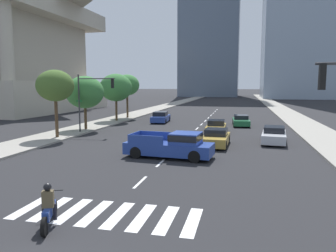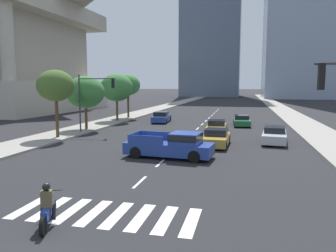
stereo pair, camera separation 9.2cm
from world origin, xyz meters
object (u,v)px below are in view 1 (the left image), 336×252
object	(u,v)px
sedan_gold_3	(216,127)
street_tree_third	(116,88)
sedan_green_1	(241,121)
sedan_gold_4	(216,138)
pickup_truck	(173,145)
sedan_blue_0	(161,117)
traffic_signal_far	(92,93)
street_tree_fourth	(127,85)
motorcycle_lead	(49,209)
sedan_silver_2	(274,135)
street_tree_second	(85,92)
street_tree_nearest	(55,86)

from	to	relation	value
sedan_gold_3	street_tree_third	world-z (taller)	street_tree_third
sedan_green_1	sedan_gold_4	size ratio (longest dim) A/B	1.05
pickup_truck	sedan_blue_0	distance (m)	20.12
sedan_blue_0	traffic_signal_far	bearing A→B (deg)	156.13
sedan_green_1	sedan_gold_4	xyz separation A→B (m)	(-1.81, -13.32, 0.04)
sedan_blue_0	street_tree_fourth	distance (m)	8.01
sedan_green_1	traffic_signal_far	xyz separation A→B (m)	(-13.85, -9.67, 3.35)
motorcycle_lead	pickup_truck	distance (m)	11.07
pickup_truck	sedan_silver_2	world-z (taller)	pickup_truck
pickup_truck	sedan_green_1	xyz separation A→B (m)	(4.16, 18.20, -0.25)
sedan_blue_0	sedan_silver_2	distance (m)	17.33
street_tree_second	street_tree_fourth	bearing A→B (deg)	90.00
motorcycle_lead	street_tree_nearest	bearing A→B (deg)	9.38
motorcycle_lead	sedan_blue_0	xyz separation A→B (m)	(-3.83, 30.21, 0.04)
pickup_truck	street_tree_nearest	world-z (taller)	street_tree_nearest
sedan_green_1	street_tree_nearest	bearing A→B (deg)	-53.73
sedan_blue_0	sedan_gold_3	xyz separation A→B (m)	(7.50, -7.23, -0.06)
traffic_signal_far	street_tree_nearest	bearing A→B (deg)	-118.14
traffic_signal_far	street_tree_second	size ratio (longest dim) A/B	1.01
traffic_signal_far	street_tree_fourth	bearing A→B (deg)	97.06
pickup_truck	street_tree_third	bearing A→B (deg)	126.65
traffic_signal_far	street_tree_third	xyz separation A→B (m)	(-1.80, 10.44, 0.43)
sedan_silver_2	street_tree_fourth	bearing A→B (deg)	-124.78
sedan_gold_4	sedan_silver_2	bearing A→B (deg)	121.09
sedan_blue_0	sedan_gold_3	distance (m)	10.42
sedan_green_1	traffic_signal_far	world-z (taller)	traffic_signal_far
pickup_truck	street_tree_nearest	bearing A→B (deg)	161.28
sedan_silver_2	street_tree_nearest	world-z (taller)	street_tree_nearest
sedan_blue_0	sedan_silver_2	size ratio (longest dim) A/B	0.92
sedan_green_1	street_tree_second	xyz separation A→B (m)	(-15.66, -7.68, 3.37)
pickup_truck	sedan_green_1	size ratio (longest dim) A/B	1.28
traffic_signal_far	street_tree_nearest	distance (m)	3.88
street_tree_nearest	street_tree_third	distance (m)	13.81
street_tree_second	sedan_gold_4	bearing A→B (deg)	-22.14
traffic_signal_far	street_tree_fourth	size ratio (longest dim) A/B	0.92
sedan_gold_4	street_tree_third	size ratio (longest dim) A/B	0.73
sedan_green_1	street_tree_fourth	world-z (taller)	street_tree_fourth
sedan_blue_0	sedan_gold_3	size ratio (longest dim) A/B	0.98
traffic_signal_far	sedan_green_1	bearing A→B (deg)	34.93
sedan_blue_0	motorcycle_lead	bearing A→B (deg)	-176.35
sedan_gold_3	street_tree_fourth	distance (m)	17.74
street_tree_second	street_tree_fourth	distance (m)	12.59
pickup_truck	sedan_green_1	bearing A→B (deg)	82.54
street_tree_second	street_tree_third	bearing A→B (deg)	90.00
street_tree_nearest	street_tree_third	size ratio (longest dim) A/B	0.98
sedan_gold_3	sedan_gold_4	size ratio (longest dim) A/B	1.05
pickup_truck	sedan_blue_0	xyz separation A→B (m)	(-5.71, 19.30, -0.18)
sedan_silver_2	sedan_gold_3	size ratio (longest dim) A/B	1.07
sedan_green_1	sedan_gold_3	world-z (taller)	sedan_gold_3
street_tree_nearest	pickup_truck	bearing A→B (deg)	-24.15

